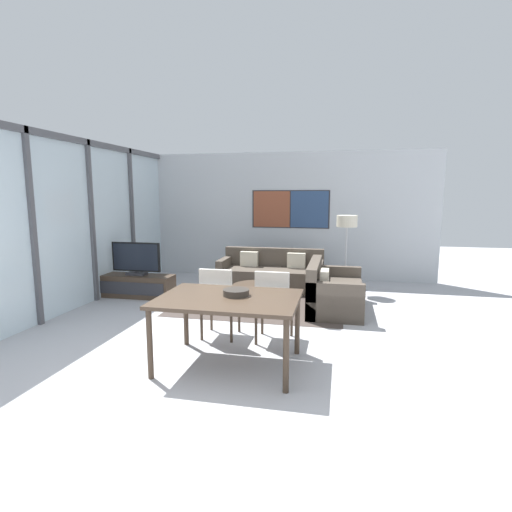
{
  "coord_description": "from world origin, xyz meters",
  "views": [
    {
      "loc": [
        1.38,
        -3.45,
        1.88
      ],
      "look_at": [
        0.12,
        2.41,
        0.95
      ],
      "focal_mm": 28.0,
      "sensor_mm": 36.0,
      "label": 1
    }
  ],
  "objects_px": {
    "coffee_table": "(258,290)",
    "dining_chair_left": "(219,299)",
    "television": "(136,259)",
    "fruit_bowl": "(236,292)",
    "dining_chair_centre": "(273,303)",
    "floor_lamp": "(347,226)",
    "dining_table": "(229,304)",
    "sofa_side": "(331,293)",
    "tv_console": "(137,286)",
    "sofa_main": "(272,275)"
  },
  "relations": [
    {
      "from": "television",
      "to": "sofa_main",
      "type": "height_order",
      "value": "television"
    },
    {
      "from": "dining_table",
      "to": "dining_chair_left",
      "type": "height_order",
      "value": "dining_chair_left"
    },
    {
      "from": "dining_table",
      "to": "fruit_bowl",
      "type": "bearing_deg",
      "value": 50.94
    },
    {
      "from": "dining_chair_centre",
      "to": "dining_chair_left",
      "type": "bearing_deg",
      "value": 179.24
    },
    {
      "from": "sofa_main",
      "to": "dining_table",
      "type": "height_order",
      "value": "sofa_main"
    },
    {
      "from": "sofa_main",
      "to": "dining_table",
      "type": "bearing_deg",
      "value": -87.33
    },
    {
      "from": "sofa_main",
      "to": "fruit_bowl",
      "type": "xyz_separation_m",
      "value": [
        0.24,
        -3.63,
        0.55
      ]
    },
    {
      "from": "sofa_main",
      "to": "coffee_table",
      "type": "distance_m",
      "value": 1.35
    },
    {
      "from": "dining_chair_left",
      "to": "coffee_table",
      "type": "bearing_deg",
      "value": 83.15
    },
    {
      "from": "tv_console",
      "to": "floor_lamp",
      "type": "xyz_separation_m",
      "value": [
        3.76,
        1.24,
        1.08
      ]
    },
    {
      "from": "sofa_side",
      "to": "dining_chair_left",
      "type": "bearing_deg",
      "value": 140.13
    },
    {
      "from": "floor_lamp",
      "to": "television",
      "type": "bearing_deg",
      "value": -161.8
    },
    {
      "from": "sofa_side",
      "to": "dining_table",
      "type": "height_order",
      "value": "sofa_side"
    },
    {
      "from": "coffee_table",
      "to": "television",
      "type": "bearing_deg",
      "value": 175.94
    },
    {
      "from": "television",
      "to": "sofa_main",
      "type": "xyz_separation_m",
      "value": [
        2.31,
        1.18,
        -0.43
      ]
    },
    {
      "from": "tv_console",
      "to": "sofa_side",
      "type": "relative_size",
      "value": 0.88
    },
    {
      "from": "sofa_main",
      "to": "dining_chair_centre",
      "type": "height_order",
      "value": "dining_chair_centre"
    },
    {
      "from": "tv_console",
      "to": "dining_table",
      "type": "bearing_deg",
      "value": -45.49
    },
    {
      "from": "sofa_main",
      "to": "dining_chair_left",
      "type": "relative_size",
      "value": 2.16
    },
    {
      "from": "sofa_side",
      "to": "fruit_bowl",
      "type": "xyz_separation_m",
      "value": [
        -0.97,
        -2.38,
        0.55
      ]
    },
    {
      "from": "sofa_side",
      "to": "dining_table",
      "type": "bearing_deg",
      "value": 157.19
    },
    {
      "from": "television",
      "to": "dining_chair_left",
      "type": "xyz_separation_m",
      "value": [
        2.12,
        -1.74,
        -0.18
      ]
    },
    {
      "from": "television",
      "to": "fruit_bowl",
      "type": "relative_size",
      "value": 3.23
    },
    {
      "from": "television",
      "to": "fruit_bowl",
      "type": "height_order",
      "value": "television"
    },
    {
      "from": "sofa_main",
      "to": "dining_chair_centre",
      "type": "relative_size",
      "value": 2.16
    },
    {
      "from": "sofa_main",
      "to": "dining_chair_left",
      "type": "bearing_deg",
      "value": -93.71
    },
    {
      "from": "coffee_table",
      "to": "dining_chair_left",
      "type": "xyz_separation_m",
      "value": [
        -0.19,
        -1.58,
        0.25
      ]
    },
    {
      "from": "dining_table",
      "to": "dining_chair_centre",
      "type": "distance_m",
      "value": 0.87
    },
    {
      "from": "tv_console",
      "to": "television",
      "type": "bearing_deg",
      "value": 90.0
    },
    {
      "from": "dining_chair_centre",
      "to": "sofa_side",
      "type": "bearing_deg",
      "value": 68.25
    },
    {
      "from": "sofa_side",
      "to": "television",
      "type": "bearing_deg",
      "value": 88.82
    },
    {
      "from": "dining_table",
      "to": "dining_chair_centre",
      "type": "height_order",
      "value": "dining_chair_centre"
    },
    {
      "from": "dining_chair_centre",
      "to": "fruit_bowl",
      "type": "bearing_deg",
      "value": -113.23
    },
    {
      "from": "floor_lamp",
      "to": "fruit_bowl",
      "type": "bearing_deg",
      "value": -108.14
    },
    {
      "from": "sofa_main",
      "to": "floor_lamp",
      "type": "height_order",
      "value": "floor_lamp"
    },
    {
      "from": "dining_chair_centre",
      "to": "floor_lamp",
      "type": "distance_m",
      "value": 3.21
    },
    {
      "from": "floor_lamp",
      "to": "coffee_table",
      "type": "bearing_deg",
      "value": -135.9
    },
    {
      "from": "sofa_side",
      "to": "dining_chair_centre",
      "type": "relative_size",
      "value": 1.63
    },
    {
      "from": "tv_console",
      "to": "dining_chair_left",
      "type": "bearing_deg",
      "value": -39.39
    },
    {
      "from": "coffee_table",
      "to": "dining_chair_left",
      "type": "height_order",
      "value": "dining_chair_left"
    },
    {
      "from": "television",
      "to": "sofa_side",
      "type": "height_order",
      "value": "television"
    },
    {
      "from": "tv_console",
      "to": "sofa_main",
      "type": "relative_size",
      "value": 0.67
    },
    {
      "from": "television",
      "to": "sofa_main",
      "type": "distance_m",
      "value": 2.63
    },
    {
      "from": "television",
      "to": "dining_table",
      "type": "relative_size",
      "value": 0.62
    },
    {
      "from": "tv_console",
      "to": "sofa_main",
      "type": "xyz_separation_m",
      "value": [
        2.31,
        1.18,
        0.06
      ]
    },
    {
      "from": "fruit_bowl",
      "to": "floor_lamp",
      "type": "height_order",
      "value": "floor_lamp"
    },
    {
      "from": "dining_chair_left",
      "to": "floor_lamp",
      "type": "xyz_separation_m",
      "value": [
        1.63,
        2.98,
        0.76
      ]
    },
    {
      "from": "floor_lamp",
      "to": "dining_chair_left",
      "type": "bearing_deg",
      "value": -118.74
    },
    {
      "from": "television",
      "to": "dining_chair_left",
      "type": "relative_size",
      "value": 0.99
    },
    {
      "from": "coffee_table",
      "to": "dining_table",
      "type": "distance_m",
      "value": 2.41
    }
  ]
}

